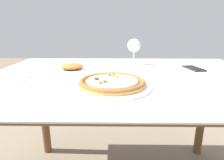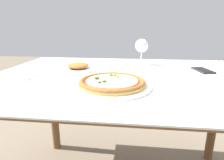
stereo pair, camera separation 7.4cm
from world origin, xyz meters
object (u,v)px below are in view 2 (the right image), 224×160
object	(u,v)px
fork	(31,77)
side_plate	(78,67)
pizza_plate	(112,83)
wine_glass_far_left	(142,46)
cell_phone	(203,70)
dining_table	(130,91)

from	to	relation	value
fork	side_plate	xyz separation A→B (m)	(0.18, 0.19, 0.01)
pizza_plate	wine_glass_far_left	xyz separation A→B (m)	(0.14, 0.49, 0.10)
pizza_plate	cell_phone	xyz separation A→B (m)	(0.48, 0.34, -0.01)
dining_table	fork	world-z (taller)	fork
dining_table	wine_glass_far_left	xyz separation A→B (m)	(0.06, 0.29, 0.20)
dining_table	side_plate	bearing A→B (deg)	162.92
dining_table	cell_phone	world-z (taller)	cell_phone
cell_phone	side_plate	distance (m)	0.71
wine_glass_far_left	cell_phone	distance (m)	0.39
pizza_plate	wine_glass_far_left	distance (m)	0.52
pizza_plate	fork	world-z (taller)	pizza_plate
pizza_plate	dining_table	bearing A→B (deg)	69.03
fork	wine_glass_far_left	xyz separation A→B (m)	(0.55, 0.39, 0.12)
dining_table	side_plate	world-z (taller)	side_plate
pizza_plate	fork	distance (m)	0.42
fork	pizza_plate	bearing A→B (deg)	-13.18
side_plate	fork	bearing A→B (deg)	-133.12
cell_phone	side_plate	bearing A→B (deg)	-176.28
pizza_plate	fork	size ratio (longest dim) A/B	1.92
wine_glass_far_left	side_plate	world-z (taller)	wine_glass_far_left
dining_table	fork	distance (m)	0.50
cell_phone	side_plate	xyz separation A→B (m)	(-0.70, -0.05, 0.01)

